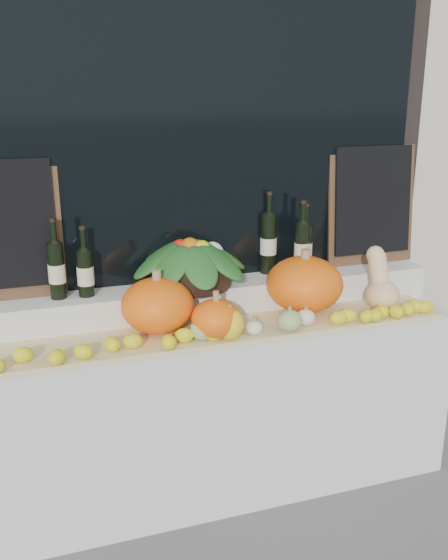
{
  "coord_description": "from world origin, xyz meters",
  "views": [
    {
      "loc": [
        -0.86,
        -1.09,
        1.97
      ],
      "look_at": [
        0.0,
        1.45,
        1.12
      ],
      "focal_mm": 40.0,
      "sensor_mm": 36.0,
      "label": 1
    }
  ],
  "objects_px": {
    "produce_bowl": "(190,262)",
    "wine_bottle_tall": "(268,243)",
    "pumpkin_right": "(304,284)",
    "pumpkin_left": "(158,305)",
    "butternut_squash": "(381,285)"
  },
  "relations": [
    {
      "from": "produce_bowl",
      "to": "wine_bottle_tall",
      "type": "xyz_separation_m",
      "value": [
        0.43,
        0.08,
        0.04
      ]
    },
    {
      "from": "pumpkin_right",
      "to": "wine_bottle_tall",
      "type": "bearing_deg",
      "value": 112.66
    },
    {
      "from": "pumpkin_right",
      "to": "pumpkin_left",
      "type": "bearing_deg",
      "value": -176.92
    },
    {
      "from": "produce_bowl",
      "to": "pumpkin_left",
      "type": "bearing_deg",
      "value": -136.84
    },
    {
      "from": "butternut_squash",
      "to": "wine_bottle_tall",
      "type": "distance_m",
      "value": 0.59
    },
    {
      "from": "pumpkin_right",
      "to": "wine_bottle_tall",
      "type": "relative_size",
      "value": 0.9
    },
    {
      "from": "pumpkin_right",
      "to": "produce_bowl",
      "type": "relative_size",
      "value": 0.63
    },
    {
      "from": "pumpkin_left",
      "to": "produce_bowl",
      "type": "relative_size",
      "value": 0.55
    },
    {
      "from": "pumpkin_right",
      "to": "produce_bowl",
      "type": "bearing_deg",
      "value": 163.71
    },
    {
      "from": "wine_bottle_tall",
      "to": "produce_bowl",
      "type": "bearing_deg",
      "value": -169.94
    },
    {
      "from": "pumpkin_left",
      "to": "wine_bottle_tall",
      "type": "bearing_deg",
      "value": 22.96
    },
    {
      "from": "butternut_squash",
      "to": "produce_bowl",
      "type": "distance_m",
      "value": 0.94
    },
    {
      "from": "pumpkin_right",
      "to": "wine_bottle_tall",
      "type": "distance_m",
      "value": 0.3
    },
    {
      "from": "pumpkin_right",
      "to": "wine_bottle_tall",
      "type": "xyz_separation_m",
      "value": [
        -0.1,
        0.23,
        0.16
      ]
    },
    {
      "from": "wine_bottle_tall",
      "to": "pumpkin_right",
      "type": "bearing_deg",
      "value": -67.34
    }
  ]
}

